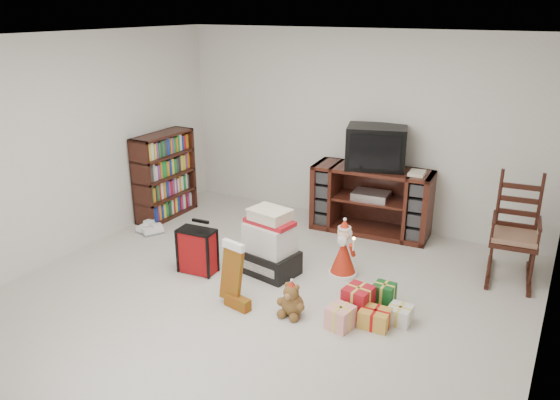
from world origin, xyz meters
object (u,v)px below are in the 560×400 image
object	(u,v)px
santa_figurine	(343,254)
red_suitcase	(197,251)
mrs_claus_figurine	(278,246)
gift_cluster	(372,308)
bookshelf	(165,177)
gift_pile	(270,246)
teddy_bear	(292,301)
sneaker_pair	(150,229)
rocking_chair	(514,241)
crt_television	(376,147)
tv_stand	(371,200)

from	to	relation	value
santa_figurine	red_suitcase	bearing A→B (deg)	-153.21
mrs_claus_figurine	gift_cluster	distance (m)	1.39
bookshelf	red_suitcase	bearing A→B (deg)	-39.21
gift_pile	red_suitcase	distance (m)	0.79
bookshelf	santa_figurine	bearing A→B (deg)	-9.02
red_suitcase	teddy_bear	xyz separation A→B (m)	(1.31, -0.28, -0.11)
teddy_bear	sneaker_pair	xyz separation A→B (m)	(-2.53, 0.85, -0.10)
rocking_chair	sneaker_pair	xyz separation A→B (m)	(-4.20, -1.01, -0.36)
teddy_bear	crt_television	xyz separation A→B (m)	(-0.07, 2.31, 0.97)
crt_television	santa_figurine	bearing A→B (deg)	-99.65
red_suitcase	sneaker_pair	world-z (taller)	red_suitcase
bookshelf	santa_figurine	distance (m)	2.88
red_suitcase	sneaker_pair	size ratio (longest dim) A/B	1.70
crt_television	tv_stand	bearing A→B (deg)	-121.25
bookshelf	crt_television	bearing A→B (deg)	18.24
sneaker_pair	crt_television	size ratio (longest dim) A/B	0.42
tv_stand	crt_television	distance (m)	0.69
red_suitcase	santa_figurine	size ratio (longest dim) A/B	0.91
crt_television	red_suitcase	bearing A→B (deg)	-138.15
gift_pile	mrs_claus_figurine	xyz separation A→B (m)	(0.01, 0.17, -0.06)
gift_cluster	crt_television	bearing A→B (deg)	110.37
gift_cluster	crt_television	size ratio (longest dim) A/B	0.91
bookshelf	red_suitcase	distance (m)	1.86
tv_stand	red_suitcase	distance (m)	2.36
sneaker_pair	gift_cluster	size ratio (longest dim) A/B	0.45
teddy_bear	rocking_chair	bearing A→B (deg)	48.07
rocking_chair	gift_pile	bearing A→B (deg)	-158.28
gift_cluster	crt_television	distance (m)	2.37
rocking_chair	gift_cluster	world-z (taller)	rocking_chair
bookshelf	gift_pile	xyz separation A→B (m)	(2.12, -0.79, -0.24)
sneaker_pair	gift_cluster	world-z (taller)	gift_cluster
teddy_bear	santa_figurine	world-z (taller)	santa_figurine
sneaker_pair	rocking_chair	bearing A→B (deg)	28.31
bookshelf	sneaker_pair	size ratio (longest dim) A/B	3.37
teddy_bear	crt_television	distance (m)	2.51
sneaker_pair	teddy_bear	bearing A→B (deg)	-3.80
rocking_chair	crt_television	xyz separation A→B (m)	(-1.74, 0.45, 0.71)
gift_cluster	crt_television	world-z (taller)	crt_television
tv_stand	santa_figurine	bearing A→B (deg)	-86.77
gift_pile	gift_cluster	xyz separation A→B (m)	(1.29, -0.35, -0.20)
red_suitcase	crt_television	xyz separation A→B (m)	(1.24, 2.04, 0.86)
bookshelf	crt_television	distance (m)	2.85
red_suitcase	santa_figurine	xyz separation A→B (m)	(1.41, 0.71, -0.01)
bookshelf	santa_figurine	size ratio (longest dim) A/B	1.79
gift_pile	santa_figurine	world-z (taller)	gift_pile
rocking_chair	teddy_bear	size ratio (longest dim) A/B	3.59
gift_pile	teddy_bear	xyz separation A→B (m)	(0.62, -0.65, -0.17)
bookshelf	mrs_claus_figurine	bearing A→B (deg)	-16.36
gift_pile	crt_television	bearing A→B (deg)	81.52
crt_television	sneaker_pair	bearing A→B (deg)	-166.02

